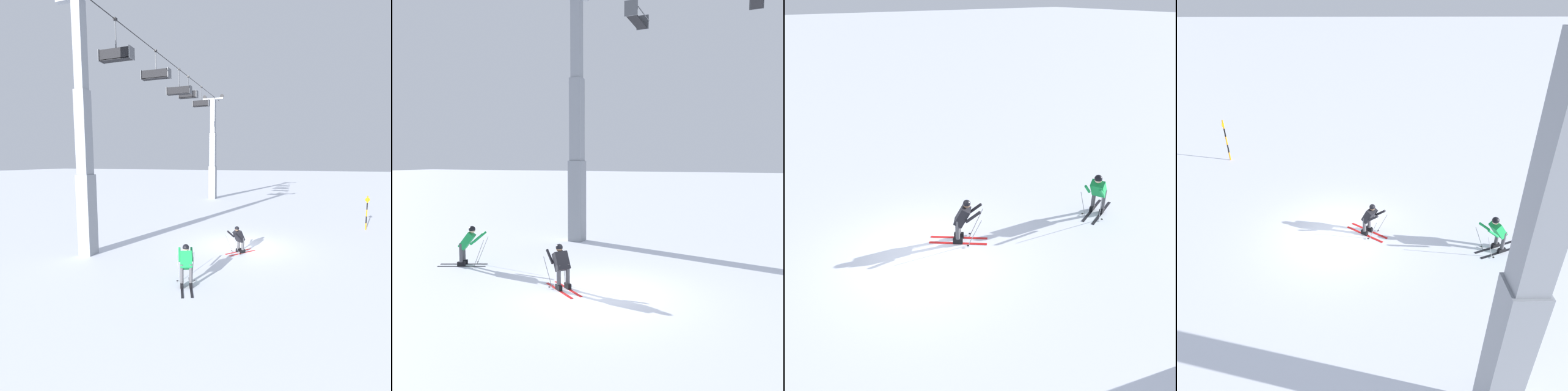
# 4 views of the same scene
# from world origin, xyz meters

# --- Properties ---
(ground_plane) EXTENTS (260.00, 260.00, 0.00)m
(ground_plane) POSITION_xyz_m (0.00, 0.00, 0.00)
(ground_plane) COLOR white
(skier_carving_main) EXTENTS (1.58, 1.38, 1.47)m
(skier_carving_main) POSITION_xyz_m (-1.30, 0.03, 0.76)
(skier_carving_main) COLOR red
(skier_carving_main) RESTS_ON ground_plane
(skier_distant_uphill) EXTENTS (1.86, 1.20, 1.64)m
(skier_distant_uphill) POSITION_xyz_m (-5.73, 1.16, 0.87)
(skier_distant_uphill) COLOR black
(skier_distant_uphill) RESTS_ON ground_plane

